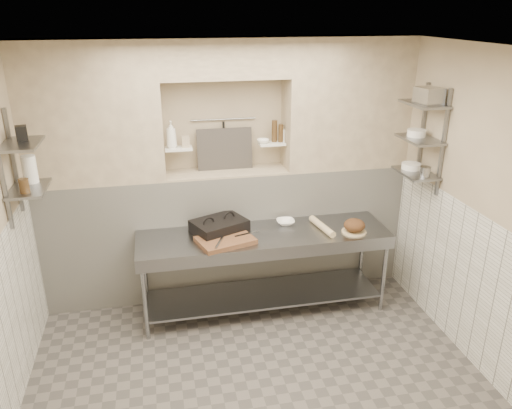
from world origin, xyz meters
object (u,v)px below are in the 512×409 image
object	(u,v)px
prep_table	(264,256)
rolling_pin	(322,226)
mixing_bowl	(286,222)
bottle_soap	(171,135)
cutting_board	(225,240)
jug_left	(30,169)
bread_loaf	(354,225)
panini_press	(219,227)
bowl_alcove	(263,141)

from	to	relation	value
prep_table	rolling_pin	xyz separation A→B (m)	(0.62, -0.01, 0.29)
prep_table	mixing_bowl	xyz separation A→B (m)	(0.28, 0.20, 0.28)
mixing_bowl	bottle_soap	bearing A→B (deg)	162.49
mixing_bowl	rolling_pin	bearing A→B (deg)	-32.28
cutting_board	jug_left	distance (m)	1.90
cutting_board	prep_table	bearing A→B (deg)	14.81
bread_loaf	jug_left	bearing A→B (deg)	177.16
panini_press	bowl_alcove	xyz separation A→B (m)	(0.56, 0.43, 0.76)
rolling_pin	bread_loaf	distance (m)	0.33
panini_press	cutting_board	xyz separation A→B (m)	(0.03, -0.24, -0.05)
rolling_pin	bottle_soap	xyz separation A→B (m)	(-1.48, 0.57, 0.92)
mixing_bowl	bottle_soap	xyz separation A→B (m)	(-1.14, 0.36, 0.93)
bowl_alcove	mixing_bowl	bearing A→B (deg)	-64.29
prep_table	bottle_soap	distance (m)	1.59
mixing_bowl	cutting_board	bearing A→B (deg)	-155.75
cutting_board	bottle_soap	bearing A→B (deg)	123.08
prep_table	cutting_board	xyz separation A→B (m)	(-0.42, -0.11, 0.28)
rolling_pin	bowl_alcove	size ratio (longest dim) A/B	3.54
prep_table	jug_left	xyz separation A→B (m)	(-2.13, 0.00, 1.09)
rolling_pin	bottle_soap	distance (m)	1.83
mixing_bowl	jug_left	world-z (taller)	jug_left
cutting_board	jug_left	xyz separation A→B (m)	(-1.71, 0.11, 0.81)
cutting_board	mixing_bowl	xyz separation A→B (m)	(0.70, 0.32, -0.00)
panini_press	bowl_alcove	bearing A→B (deg)	14.45
cutting_board	rolling_pin	distance (m)	1.04
rolling_pin	jug_left	bearing A→B (deg)	179.73
mixing_bowl	jug_left	bearing A→B (deg)	-175.24
prep_table	bread_loaf	bearing A→B (deg)	-9.14
panini_press	cutting_board	size ratio (longest dim) A/B	1.17
cutting_board	bread_loaf	bearing A→B (deg)	-1.57
cutting_board	bread_loaf	size ratio (longest dim) A/B	2.44
prep_table	panini_press	size ratio (longest dim) A/B	4.14
panini_press	cutting_board	bearing A→B (deg)	-107.16
jug_left	bowl_alcove	bearing A→B (deg)	13.94
cutting_board	rolling_pin	world-z (taller)	rolling_pin
bottle_soap	panini_press	bearing A→B (deg)	-46.74
prep_table	bowl_alcove	world-z (taller)	bowl_alcove
cutting_board	bottle_soap	distance (m)	1.23
panini_press	rolling_pin	size ratio (longest dim) A/B	1.36
bottle_soap	bowl_alcove	size ratio (longest dim) A/B	2.15
cutting_board	bread_loaf	xyz separation A→B (m)	(1.34, -0.04, 0.06)
mixing_bowl	bread_loaf	bearing A→B (deg)	-28.86
mixing_bowl	prep_table	bearing A→B (deg)	-143.87
panini_press	bread_loaf	size ratio (longest dim) A/B	2.86
jug_left	rolling_pin	bearing A→B (deg)	-0.27
cutting_board	bottle_soap	world-z (taller)	bottle_soap
bread_loaf	mixing_bowl	bearing A→B (deg)	151.14
bottle_soap	jug_left	world-z (taller)	bottle_soap
prep_table	panini_press	xyz separation A→B (m)	(-0.45, 0.12, 0.33)
panini_press	bread_loaf	bearing A→B (deg)	-34.90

